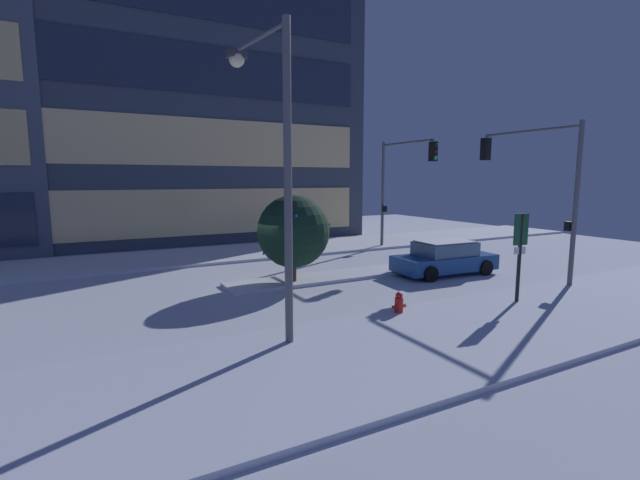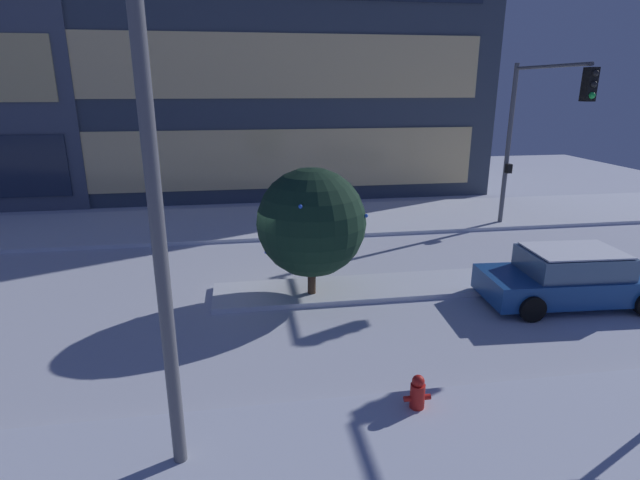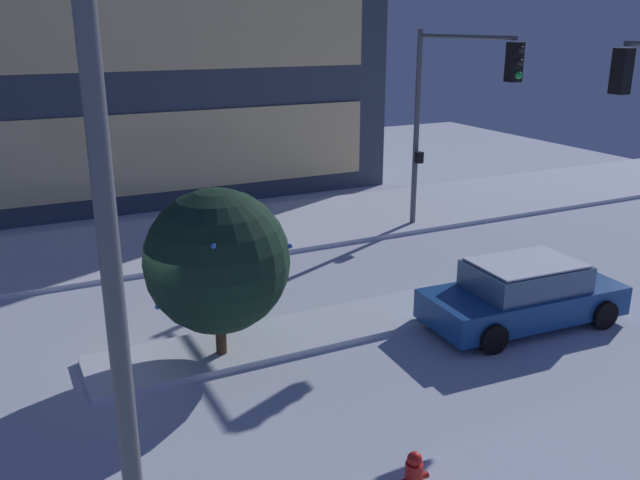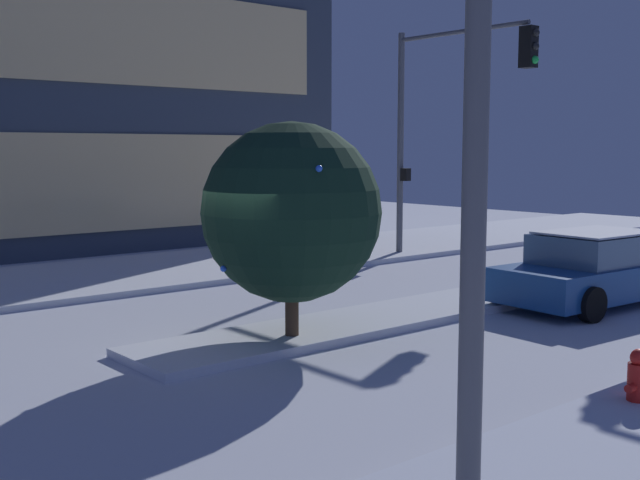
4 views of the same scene
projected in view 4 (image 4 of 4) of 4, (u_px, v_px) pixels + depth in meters
name	position (u px, v px, depth m)	size (l,w,h in m)	color
ground	(259.00, 345.00, 12.78)	(52.00, 52.00, 0.00)	silver
curb_strip_far	(67.00, 280.00, 18.62)	(52.00, 5.20, 0.14)	silver
median_strip	(364.00, 321.00, 14.19)	(9.00, 1.80, 0.14)	silver
car_near	(596.00, 270.00, 15.99)	(4.78, 2.31, 1.49)	#19478C
traffic_light_corner_far_right	(447.00, 102.00, 21.39)	(0.32, 4.67, 6.40)	#565960
fire_hydrant	(638.00, 382.00, 9.48)	(0.48, 0.26, 0.77)	red
decorated_tree_median	(291.00, 212.00, 12.60)	(2.88, 2.88, 3.57)	#473323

